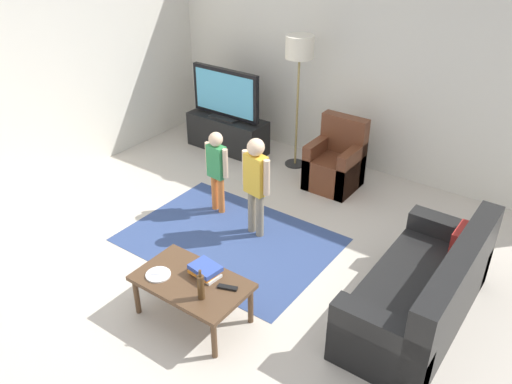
{
  "coord_description": "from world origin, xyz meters",
  "views": [
    {
      "loc": [
        2.73,
        -3.19,
        3.37
      ],
      "look_at": [
        0.0,
        0.6,
        0.65
      ],
      "focal_mm": 37.01,
      "sensor_mm": 36.0,
      "label": 1
    }
  ],
  "objects_px": {
    "couch": "(426,295)",
    "floor_lamp": "(300,54)",
    "tv": "(226,94)",
    "child_near_tv": "(217,165)",
    "book_stack": "(205,270)",
    "armchair": "(336,164)",
    "tv_remote": "(228,287)",
    "tv_stand": "(228,134)",
    "plate": "(158,275)",
    "coffee_table": "(192,285)",
    "child_center": "(256,179)",
    "bottle": "(201,287)"
  },
  "relations": [
    {
      "from": "armchair",
      "to": "bottle",
      "type": "distance_m",
      "value": 3.05
    },
    {
      "from": "coffee_table",
      "to": "book_stack",
      "type": "height_order",
      "value": "book_stack"
    },
    {
      "from": "armchair",
      "to": "floor_lamp",
      "type": "bearing_deg",
      "value": 165.24
    },
    {
      "from": "tv",
      "to": "plate",
      "type": "distance_m",
      "value": 3.48
    },
    {
      "from": "tv_stand",
      "to": "floor_lamp",
      "type": "bearing_deg",
      "value": 8.07
    },
    {
      "from": "tv",
      "to": "floor_lamp",
      "type": "bearing_deg",
      "value": 9.16
    },
    {
      "from": "armchair",
      "to": "floor_lamp",
      "type": "relative_size",
      "value": 0.51
    },
    {
      "from": "tv",
      "to": "coffee_table",
      "type": "height_order",
      "value": "tv"
    },
    {
      "from": "tv",
      "to": "child_center",
      "type": "bearing_deg",
      "value": -43.19
    },
    {
      "from": "tv",
      "to": "bottle",
      "type": "relative_size",
      "value": 3.82
    },
    {
      "from": "child_near_tv",
      "to": "coffee_table",
      "type": "distance_m",
      "value": 1.83
    },
    {
      "from": "child_near_tv",
      "to": "book_stack",
      "type": "bearing_deg",
      "value": -54.0
    },
    {
      "from": "couch",
      "to": "child_center",
      "type": "distance_m",
      "value": 2.06
    },
    {
      "from": "couch",
      "to": "bottle",
      "type": "height_order",
      "value": "couch"
    },
    {
      "from": "floor_lamp",
      "to": "child_center",
      "type": "relative_size",
      "value": 1.54
    },
    {
      "from": "armchair",
      "to": "book_stack",
      "type": "height_order",
      "value": "armchair"
    },
    {
      "from": "couch",
      "to": "armchair",
      "type": "relative_size",
      "value": 2.0
    },
    {
      "from": "tv_stand",
      "to": "couch",
      "type": "height_order",
      "value": "couch"
    },
    {
      "from": "coffee_table",
      "to": "tv_remote",
      "type": "distance_m",
      "value": 0.34
    },
    {
      "from": "armchair",
      "to": "child_near_tv",
      "type": "xyz_separation_m",
      "value": [
        -0.83,
        -1.37,
        0.31
      ]
    },
    {
      "from": "book_stack",
      "to": "tv_remote",
      "type": "height_order",
      "value": "book_stack"
    },
    {
      "from": "couch",
      "to": "child_near_tv",
      "type": "height_order",
      "value": "child_near_tv"
    },
    {
      "from": "floor_lamp",
      "to": "coffee_table",
      "type": "bearing_deg",
      "value": -74.38
    },
    {
      "from": "child_near_tv",
      "to": "child_center",
      "type": "distance_m",
      "value": 0.66
    },
    {
      "from": "child_near_tv",
      "to": "coffee_table",
      "type": "bearing_deg",
      "value": -57.71
    },
    {
      "from": "tv_stand",
      "to": "child_near_tv",
      "type": "xyz_separation_m",
      "value": [
        0.97,
        -1.4,
        0.37
      ]
    },
    {
      "from": "couch",
      "to": "book_stack",
      "type": "xyz_separation_m",
      "value": [
        -1.63,
        -1.02,
        0.18
      ]
    },
    {
      "from": "tv_stand",
      "to": "child_near_tv",
      "type": "distance_m",
      "value": 1.74
    },
    {
      "from": "tv",
      "to": "floor_lamp",
      "type": "xyz_separation_m",
      "value": [
        1.07,
        0.17,
        0.7
      ]
    },
    {
      "from": "child_near_tv",
      "to": "book_stack",
      "type": "xyz_separation_m",
      "value": [
        1.02,
        -1.4,
        -0.14
      ]
    },
    {
      "from": "couch",
      "to": "floor_lamp",
      "type": "distance_m",
      "value": 3.43
    },
    {
      "from": "couch",
      "to": "floor_lamp",
      "type": "bearing_deg",
      "value": 142.78
    },
    {
      "from": "floor_lamp",
      "to": "child_near_tv",
      "type": "xyz_separation_m",
      "value": [
        -0.1,
        -1.56,
        -0.94
      ]
    },
    {
      "from": "child_center",
      "to": "plate",
      "type": "bearing_deg",
      "value": -88.31
    },
    {
      "from": "couch",
      "to": "book_stack",
      "type": "relative_size",
      "value": 6.42
    },
    {
      "from": "couch",
      "to": "plate",
      "type": "xyz_separation_m",
      "value": [
        -1.96,
        -1.27,
        0.14
      ]
    },
    {
      "from": "armchair",
      "to": "tv",
      "type": "bearing_deg",
      "value": 179.41
    },
    {
      "from": "tv",
      "to": "floor_lamp",
      "type": "relative_size",
      "value": 0.62
    },
    {
      "from": "tv_stand",
      "to": "couch",
      "type": "distance_m",
      "value": 4.03
    },
    {
      "from": "tv_stand",
      "to": "tv",
      "type": "bearing_deg",
      "value": -90.0
    },
    {
      "from": "coffee_table",
      "to": "book_stack",
      "type": "distance_m",
      "value": 0.17
    },
    {
      "from": "floor_lamp",
      "to": "book_stack",
      "type": "bearing_deg",
      "value": -72.82
    },
    {
      "from": "tv_remote",
      "to": "floor_lamp",
      "type": "bearing_deg",
      "value": 91.17
    },
    {
      "from": "plate",
      "to": "tv_stand",
      "type": "bearing_deg",
      "value": 118.45
    },
    {
      "from": "armchair",
      "to": "plate",
      "type": "distance_m",
      "value": 3.02
    },
    {
      "from": "tv_remote",
      "to": "plate",
      "type": "distance_m",
      "value": 0.64
    },
    {
      "from": "child_near_tv",
      "to": "armchair",
      "type": "bearing_deg",
      "value": 58.7
    },
    {
      "from": "couch",
      "to": "tv_remote",
      "type": "bearing_deg",
      "value": -142.27
    },
    {
      "from": "plate",
      "to": "armchair",
      "type": "bearing_deg",
      "value": 87.3
    },
    {
      "from": "tv_stand",
      "to": "book_stack",
      "type": "relative_size",
      "value": 4.28
    }
  ]
}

